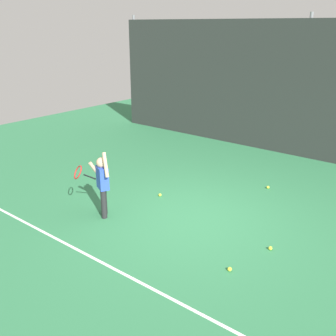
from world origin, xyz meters
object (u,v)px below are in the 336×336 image
at_px(tennis_player, 102,181).
at_px(tennis_ball_4, 160,195).
at_px(tennis_ball_3, 270,248).
at_px(tennis_ball_0, 230,269).
at_px(tennis_ball_1, 268,187).

xyz_separation_m(tennis_player, tennis_ball_4, (0.28, 1.40, -0.69)).
xyz_separation_m(tennis_player, tennis_ball_3, (3.11, 0.87, -0.69)).
distance_m(tennis_ball_0, tennis_ball_4, 2.99).
bearing_deg(tennis_ball_4, tennis_player, -101.37).
relative_size(tennis_ball_0, tennis_ball_4, 1.00).
xyz_separation_m(tennis_ball_1, tennis_ball_3, (1.17, -2.40, 0.00)).
bearing_deg(tennis_ball_1, tennis_player, -120.65).
relative_size(tennis_player, tennis_ball_3, 20.46).
bearing_deg(tennis_ball_1, tennis_ball_4, -131.48).
xyz_separation_m(tennis_ball_0, tennis_ball_1, (-0.95, 3.35, 0.00)).
relative_size(tennis_player, tennis_ball_4, 20.46).
height_order(tennis_player, tennis_ball_0, tennis_player).
height_order(tennis_player, tennis_ball_1, tennis_player).
xyz_separation_m(tennis_player, tennis_ball_1, (1.94, 3.27, -0.69)).
xyz_separation_m(tennis_ball_0, tennis_ball_3, (0.23, 0.95, 0.00)).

